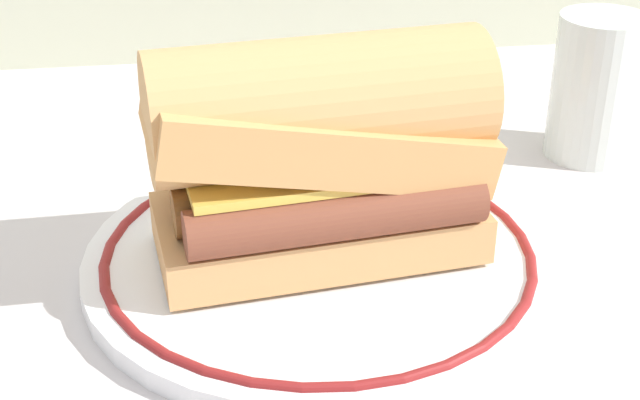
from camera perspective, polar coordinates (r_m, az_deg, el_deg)
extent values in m
plane|color=silver|center=(0.54, -0.32, -3.44)|extent=(1.50, 1.50, 0.00)
cylinder|color=white|center=(0.53, 0.00, -3.72)|extent=(0.26, 0.26, 0.01)
torus|color=maroon|center=(0.53, 0.00, -3.17)|extent=(0.24, 0.24, 0.01)
cube|color=tan|center=(0.52, 0.00, -1.66)|extent=(0.19, 0.10, 0.03)
cylinder|color=brown|center=(0.47, 1.11, -1.01)|extent=(0.16, 0.05, 0.03)
cylinder|color=brown|center=(0.49, 0.35, 0.28)|extent=(0.16, 0.05, 0.03)
cylinder|color=brown|center=(0.51, -0.34, 1.47)|extent=(0.16, 0.05, 0.03)
cylinder|color=brown|center=(0.54, -0.98, 2.57)|extent=(0.16, 0.05, 0.03)
cube|color=#EFC64C|center=(0.50, 0.00, 2.46)|extent=(0.15, 0.10, 0.01)
cube|color=tan|center=(0.49, 0.00, 4.30)|extent=(0.19, 0.10, 0.06)
cylinder|color=tan|center=(0.48, 0.00, 5.92)|extent=(0.18, 0.09, 0.07)
cylinder|color=silver|center=(0.67, 16.57, 6.64)|extent=(0.06, 0.06, 0.10)
cylinder|color=gold|center=(0.68, 16.32, 4.90)|extent=(0.05, 0.05, 0.06)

